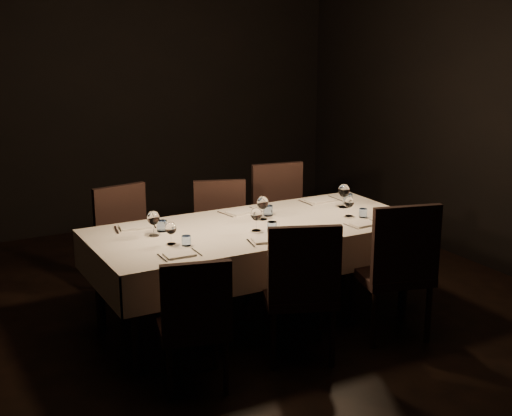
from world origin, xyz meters
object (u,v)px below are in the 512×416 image
chair_near_left (194,318)px  dining_table (256,235)px  chair_far_center (221,231)px  chair_far_left (128,239)px  chair_far_right (282,215)px  chair_near_center (301,286)px  chair_near_right (397,265)px

chair_near_left → dining_table: bearing=-123.0°
dining_table → chair_far_center: bearing=85.7°
chair_far_left → chair_far_right: chair_far_right is taller
dining_table → chair_near_left: chair_near_left is taller
chair_far_right → chair_near_left: bearing=-125.0°
chair_far_center → chair_far_right: size_ratio=0.93×
chair_near_center → chair_near_right: size_ratio=0.96×
chair_near_center → chair_far_center: bearing=-73.4°
chair_near_center → dining_table: bearing=-74.0°
chair_far_left → chair_far_center: chair_far_left is taller
chair_near_left → chair_far_right: 2.26m
chair_far_right → chair_far_center: bearing=-164.5°
chair_near_right → chair_near_left: bearing=15.2°
chair_near_left → chair_near_right: size_ratio=0.86×
chair_near_center → chair_near_right: chair_near_right is taller
chair_near_left → chair_near_right: 1.60m
chair_near_right → chair_far_right: 1.60m
chair_near_right → chair_far_right: chair_near_right is taller
chair_far_right → chair_far_left: bearing=-172.5°
chair_near_center → chair_far_left: (-0.67, 1.62, -0.02)m
chair_near_left → chair_far_right: chair_far_right is taller
chair_near_center → chair_far_center: chair_near_center is taller
chair_near_left → chair_far_center: bearing=-107.0°
chair_far_left → chair_far_right: bearing=-10.4°
chair_near_left → chair_far_left: bearing=-80.4°
dining_table → chair_near_right: 1.08m
chair_near_center → chair_near_right: bearing=-160.5°
chair_near_center → chair_near_right: 0.80m
chair_far_left → chair_near_center: bearing=-76.0°
chair_near_left → chair_far_left: (0.13, 1.66, 0.03)m
dining_table → chair_far_center: size_ratio=2.69×
dining_table → chair_near_center: chair_near_center is taller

